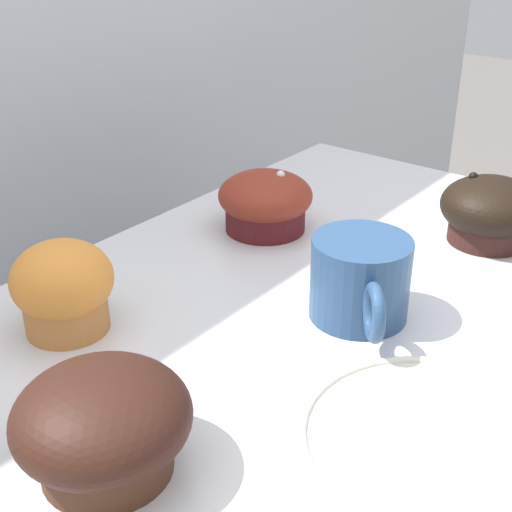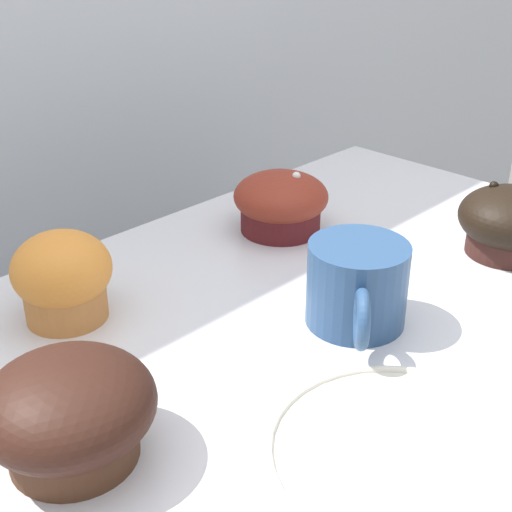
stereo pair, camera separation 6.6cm
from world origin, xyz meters
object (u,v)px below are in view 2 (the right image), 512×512
(muffin_front_left, at_px, (63,277))
(muffin_back_left, at_px, (281,202))
(serving_plate, at_px, (406,454))
(muffin_front_center, at_px, (510,222))
(muffin_back_right, at_px, (69,412))
(coffee_cup, at_px, (357,283))

(muffin_front_left, bearing_deg, muffin_back_left, -2.20)
(muffin_back_left, distance_m, serving_plate, 0.38)
(muffin_back_left, relative_size, muffin_front_left, 1.21)
(muffin_front_center, bearing_deg, muffin_back_left, 120.36)
(muffin_back_right, height_order, coffee_cup, same)
(coffee_cup, bearing_deg, muffin_back_right, 173.05)
(muffin_front_left, xyz_separation_m, coffee_cup, (0.18, -0.19, -0.00))
(muffin_front_center, height_order, muffin_front_left, muffin_front_left)
(muffin_back_right, bearing_deg, muffin_front_center, -7.36)
(muffin_back_left, distance_m, coffee_cup, 0.21)
(coffee_cup, bearing_deg, muffin_front_left, 132.31)
(muffin_front_left, relative_size, coffee_cup, 0.76)
(muffin_front_center, height_order, coffee_cup, same)
(muffin_front_center, bearing_deg, serving_plate, -163.48)
(muffin_back_right, bearing_deg, muffin_front_left, 59.15)
(coffee_cup, xyz_separation_m, serving_plate, (-0.12, -0.13, -0.04))
(muffin_front_center, relative_size, serving_plate, 0.55)
(muffin_front_left, height_order, coffee_cup, muffin_front_left)
(muffin_back_right, xyz_separation_m, coffee_cup, (0.27, -0.03, 0.00))
(muffin_back_left, relative_size, muffin_back_right, 0.91)
(muffin_back_left, bearing_deg, serving_plate, -124.35)
(muffin_back_left, relative_size, coffee_cup, 0.91)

